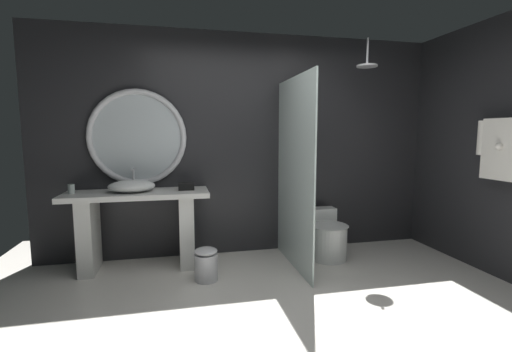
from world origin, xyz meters
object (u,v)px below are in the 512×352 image
(hanging_bathrobe, at_px, (505,146))
(tissue_box, at_px, (186,186))
(tumbler_cup, at_px, (71,189))
(rain_shower_head, at_px, (367,64))
(waste_bin, at_px, (206,264))
(vessel_sink, at_px, (132,186))
(round_wall_mirror, at_px, (138,137))
(toilet, at_px, (326,236))

(hanging_bathrobe, bearing_deg, tissue_box, 159.05)
(tumbler_cup, xyz_separation_m, hanging_bathrobe, (4.09, -1.14, 0.45))
(tissue_box, xyz_separation_m, hanging_bathrobe, (2.94, -1.13, 0.45))
(tumbler_cup, xyz_separation_m, rain_shower_head, (3.18, -0.16, 1.34))
(waste_bin, bearing_deg, rain_shower_head, 10.88)
(vessel_sink, bearing_deg, round_wall_mirror, 77.30)
(tumbler_cup, distance_m, waste_bin, 1.59)
(hanging_bathrobe, bearing_deg, vessel_sink, 162.26)
(tissue_box, bearing_deg, tumbler_cup, 179.20)
(vessel_sink, bearing_deg, toilet, -3.61)
(tumbler_cup, xyz_separation_m, tissue_box, (1.15, -0.02, -0.01))
(vessel_sink, distance_m, hanging_bathrobe, 3.70)
(toilet, distance_m, waste_bin, 1.47)
(vessel_sink, height_order, tissue_box, vessel_sink)
(tissue_box, xyz_separation_m, round_wall_mirror, (-0.51, 0.23, 0.53))
(round_wall_mirror, height_order, waste_bin, round_wall_mirror)
(vessel_sink, xyz_separation_m, toilet, (2.15, -0.14, -0.65))
(tissue_box, height_order, rain_shower_head, rain_shower_head)
(vessel_sink, relative_size, round_wall_mirror, 0.45)
(tumbler_cup, bearing_deg, toilet, -3.28)
(waste_bin, bearing_deg, toilet, 14.30)
(toilet, height_order, waste_bin, toilet)
(hanging_bathrobe, height_order, waste_bin, hanging_bathrobe)
(round_wall_mirror, bearing_deg, tissue_box, -24.71)
(toilet, xyz_separation_m, waste_bin, (-1.43, -0.36, -0.08))
(round_wall_mirror, relative_size, hanging_bathrobe, 1.62)
(waste_bin, bearing_deg, hanging_bathrobe, -12.61)
(round_wall_mirror, xyz_separation_m, rain_shower_head, (2.54, -0.38, 0.82))
(hanging_bathrobe, height_order, toilet, hanging_bathrobe)
(vessel_sink, height_order, hanging_bathrobe, hanging_bathrobe)
(round_wall_mirror, xyz_separation_m, toilet, (2.10, -0.38, -1.15))
(round_wall_mirror, relative_size, rain_shower_head, 3.38)
(vessel_sink, height_order, rain_shower_head, rain_shower_head)
(tumbler_cup, distance_m, hanging_bathrobe, 4.27)
(toilet, bearing_deg, waste_bin, -165.70)
(tissue_box, xyz_separation_m, toilet, (1.59, -0.14, -0.63))
(tumbler_cup, height_order, waste_bin, tumbler_cup)
(vessel_sink, xyz_separation_m, round_wall_mirror, (0.05, 0.24, 0.50))
(toilet, bearing_deg, rain_shower_head, -0.72)
(rain_shower_head, bearing_deg, tumbler_cup, 177.07)
(hanging_bathrobe, relative_size, toilet, 1.07)
(toilet, bearing_deg, tumbler_cup, 176.72)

